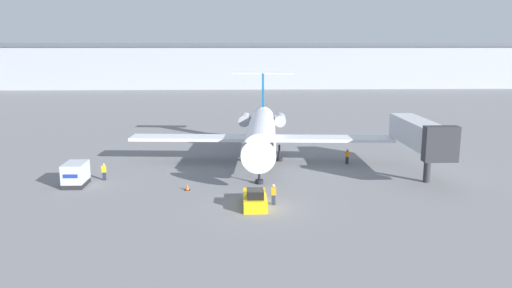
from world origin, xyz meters
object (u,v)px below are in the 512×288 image
pushback_tug (255,199)px  worker_near_tug (274,194)px  airplane_main (261,132)px  worker_by_wing (347,156)px  worker_on_apron (104,171)px  jet_bridge (420,135)px  traffic_cone_left (187,187)px  luggage_cart (76,174)px

pushback_tug → worker_near_tug: bearing=14.5°
airplane_main → worker_by_wing: bearing=-6.4°
worker_by_wing → worker_on_apron: (-26.43, -6.16, 0.01)m
airplane_main → pushback_tug: 16.58m
jet_bridge → traffic_cone_left: bearing=-169.6°
worker_on_apron → jet_bridge: (32.77, 0.50, 3.52)m
jet_bridge → airplane_main: bearing=157.5°
airplane_main → worker_near_tug: (0.32, -15.84, -2.62)m
luggage_cart → traffic_cone_left: (11.09, -1.92, -0.87)m
pushback_tug → traffic_cone_left: bearing=140.9°
airplane_main → traffic_cone_left: bearing=-124.3°
worker_by_wing → worker_on_apron: bearing=-166.9°
traffic_cone_left → jet_bridge: jet_bridge is taller
worker_near_tug → jet_bridge: jet_bridge is taller
luggage_cart → worker_on_apron: luggage_cart is taller
airplane_main → worker_by_wing: (9.97, -1.11, -2.67)m
worker_near_tug → worker_by_wing: worker_near_tug is taller
luggage_cart → traffic_cone_left: luggage_cart is taller
airplane_main → worker_by_wing: airplane_main is taller
traffic_cone_left → worker_by_wing: bearing=29.8°
luggage_cart → worker_by_wing: size_ratio=1.79×
pushback_tug → airplane_main: bearing=85.4°
airplane_main → luggage_cart: airplane_main is taller
airplane_main → worker_on_apron: airplane_main is taller
airplane_main → worker_near_tug: bearing=-88.8°
luggage_cart → jet_bridge: jet_bridge is taller
worker_near_tug → traffic_cone_left: 9.23m
pushback_tug → worker_near_tug: worker_near_tug is taller
pushback_tug → jet_bridge: jet_bridge is taller
worker_by_wing → airplane_main: bearing=173.6°
traffic_cone_left → airplane_main: bearing=55.7°
worker_by_wing → jet_bridge: bearing=-41.7°
pushback_tug → traffic_cone_left: (-6.29, 5.11, -0.35)m
luggage_cart → pushback_tug: bearing=-22.0°
worker_near_tug → worker_on_apron: 18.84m
pushback_tug → traffic_cone_left: size_ratio=7.14×
pushback_tug → worker_by_wing: bearing=53.3°
luggage_cart → worker_by_wing: bearing=15.8°
jet_bridge → luggage_cart: bearing=-176.0°
airplane_main → luggage_cart: bearing=-153.7°
worker_on_apron → luggage_cart: bearing=-138.7°
pushback_tug → jet_bridge: 20.38m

